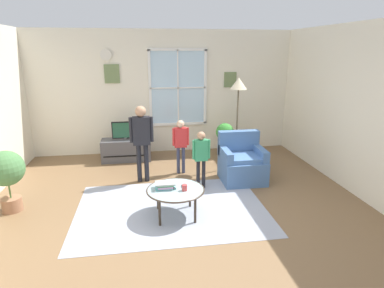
{
  "coord_description": "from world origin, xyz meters",
  "views": [
    {
      "loc": [
        -0.48,
        -4.21,
        2.31
      ],
      "look_at": [
        0.25,
        0.51,
        0.91
      ],
      "focal_mm": 30.08,
      "sensor_mm": 36.0,
      "label": 1
    }
  ],
  "objects_px": {
    "cup": "(185,188)",
    "person_green_shirt": "(201,153)",
    "person_red_shirt": "(181,140)",
    "potted_plant_by_window": "(225,135)",
    "armchair": "(242,163)",
    "floor_lamp": "(238,93)",
    "tv_stand": "(126,150)",
    "remote_near_books": "(172,188)",
    "potted_plant_corner": "(6,172)",
    "television": "(125,130)",
    "person_black_shirt": "(142,135)",
    "book_stack": "(165,185)",
    "remote_near_cup": "(184,187)",
    "coffee_table": "(176,191)"
  },
  "relations": [
    {
      "from": "tv_stand",
      "to": "cup",
      "type": "xyz_separation_m",
      "value": [
        0.92,
        -2.65,
        0.23
      ]
    },
    {
      "from": "book_stack",
      "to": "floor_lamp",
      "type": "bearing_deg",
      "value": 48.35
    },
    {
      "from": "remote_near_books",
      "to": "armchair",
      "type": "bearing_deg",
      "value": 38.63
    },
    {
      "from": "tv_stand",
      "to": "person_red_shirt",
      "type": "height_order",
      "value": "person_red_shirt"
    },
    {
      "from": "tv_stand",
      "to": "television",
      "type": "distance_m",
      "value": 0.44
    },
    {
      "from": "person_black_shirt",
      "to": "remote_near_cup",
      "type": "bearing_deg",
      "value": -66.68
    },
    {
      "from": "television",
      "to": "person_black_shirt",
      "type": "bearing_deg",
      "value": -74.19
    },
    {
      "from": "remote_near_cup",
      "to": "potted_plant_corner",
      "type": "distance_m",
      "value": 2.57
    },
    {
      "from": "person_red_shirt",
      "to": "floor_lamp",
      "type": "bearing_deg",
      "value": 6.99
    },
    {
      "from": "book_stack",
      "to": "potted_plant_corner",
      "type": "distance_m",
      "value": 2.31
    },
    {
      "from": "person_black_shirt",
      "to": "potted_plant_corner",
      "type": "xyz_separation_m",
      "value": [
        -1.95,
        -0.83,
        -0.26
      ]
    },
    {
      "from": "remote_near_books",
      "to": "person_green_shirt",
      "type": "height_order",
      "value": "person_green_shirt"
    },
    {
      "from": "tv_stand",
      "to": "armchair",
      "type": "height_order",
      "value": "armchair"
    },
    {
      "from": "book_stack",
      "to": "person_red_shirt",
      "type": "height_order",
      "value": "person_red_shirt"
    },
    {
      "from": "remote_near_books",
      "to": "floor_lamp",
      "type": "distance_m",
      "value": 2.53
    },
    {
      "from": "tv_stand",
      "to": "potted_plant_corner",
      "type": "distance_m",
      "value": 2.63
    },
    {
      "from": "tv_stand",
      "to": "armchair",
      "type": "relative_size",
      "value": 1.19
    },
    {
      "from": "television",
      "to": "potted_plant_corner",
      "type": "height_order",
      "value": "potted_plant_corner"
    },
    {
      "from": "book_stack",
      "to": "person_red_shirt",
      "type": "relative_size",
      "value": 0.27
    },
    {
      "from": "person_green_shirt",
      "to": "potted_plant_by_window",
      "type": "xyz_separation_m",
      "value": [
        0.85,
        1.72,
        -0.15
      ]
    },
    {
      "from": "cup",
      "to": "person_green_shirt",
      "type": "xyz_separation_m",
      "value": [
        0.41,
        0.95,
        0.17
      ]
    },
    {
      "from": "floor_lamp",
      "to": "potted_plant_corner",
      "type": "bearing_deg",
      "value": -161.59
    },
    {
      "from": "person_green_shirt",
      "to": "floor_lamp",
      "type": "height_order",
      "value": "floor_lamp"
    },
    {
      "from": "tv_stand",
      "to": "person_green_shirt",
      "type": "bearing_deg",
      "value": -51.96
    },
    {
      "from": "armchair",
      "to": "remote_near_books",
      "type": "bearing_deg",
      "value": -141.37
    },
    {
      "from": "tv_stand",
      "to": "remote_near_cup",
      "type": "distance_m",
      "value": 2.73
    },
    {
      "from": "coffee_table",
      "to": "cup",
      "type": "bearing_deg",
      "value": -26.57
    },
    {
      "from": "person_red_shirt",
      "to": "potted_plant_by_window",
      "type": "bearing_deg",
      "value": 40.6
    },
    {
      "from": "person_black_shirt",
      "to": "cup",
      "type": "bearing_deg",
      "value": -68.01
    },
    {
      "from": "person_red_shirt",
      "to": "potted_plant_corner",
      "type": "distance_m",
      "value": 2.9
    },
    {
      "from": "coffee_table",
      "to": "floor_lamp",
      "type": "relative_size",
      "value": 0.46
    },
    {
      "from": "coffee_table",
      "to": "cup",
      "type": "distance_m",
      "value": 0.15
    },
    {
      "from": "television",
      "to": "potted_plant_corner",
      "type": "bearing_deg",
      "value": -127.84
    },
    {
      "from": "floor_lamp",
      "to": "television",
      "type": "bearing_deg",
      "value": 160.33
    },
    {
      "from": "person_red_shirt",
      "to": "person_black_shirt",
      "type": "height_order",
      "value": "person_black_shirt"
    },
    {
      "from": "armchair",
      "to": "cup",
      "type": "xyz_separation_m",
      "value": [
        -1.21,
        -1.2,
        0.13
      ]
    },
    {
      "from": "tv_stand",
      "to": "potted_plant_corner",
      "type": "xyz_separation_m",
      "value": [
        -1.6,
        -2.06,
        0.37
      ]
    },
    {
      "from": "potted_plant_corner",
      "to": "book_stack",
      "type": "bearing_deg",
      "value": -11.95
    },
    {
      "from": "book_stack",
      "to": "person_red_shirt",
      "type": "bearing_deg",
      "value": 75.47
    },
    {
      "from": "remote_near_cup",
      "to": "floor_lamp",
      "type": "xyz_separation_m",
      "value": [
        1.29,
        1.77,
        1.09
      ]
    },
    {
      "from": "television",
      "to": "person_green_shirt",
      "type": "distance_m",
      "value": 2.15
    },
    {
      "from": "potted_plant_corner",
      "to": "floor_lamp",
      "type": "height_order",
      "value": "floor_lamp"
    },
    {
      "from": "tv_stand",
      "to": "person_green_shirt",
      "type": "relative_size",
      "value": 1.03
    },
    {
      "from": "coffee_table",
      "to": "floor_lamp",
      "type": "distance_m",
      "value": 2.54
    },
    {
      "from": "potted_plant_by_window",
      "to": "book_stack",
      "type": "bearing_deg",
      "value": -120.83
    },
    {
      "from": "tv_stand",
      "to": "coffee_table",
      "type": "relative_size",
      "value": 1.24
    },
    {
      "from": "television",
      "to": "remote_near_cup",
      "type": "height_order",
      "value": "television"
    },
    {
      "from": "armchair",
      "to": "floor_lamp",
      "type": "height_order",
      "value": "floor_lamp"
    },
    {
      "from": "remote_near_books",
      "to": "potted_plant_corner",
      "type": "xyz_separation_m",
      "value": [
        -2.35,
        0.49,
        0.18
      ]
    },
    {
      "from": "tv_stand",
      "to": "cup",
      "type": "bearing_deg",
      "value": -70.84
    }
  ]
}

